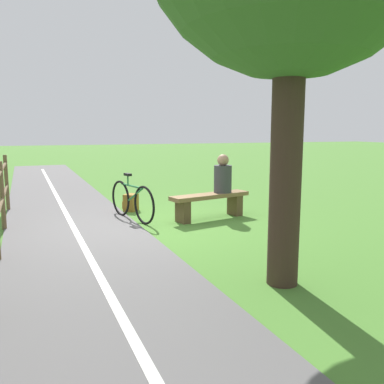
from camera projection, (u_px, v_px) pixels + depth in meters
name	position (u px, v px, depth m)	size (l,w,h in m)	color
ground_plane	(143.00, 228.00, 7.43)	(80.00, 80.00, 0.00)	#477A2D
paved_path	(136.00, 345.00, 3.39)	(2.30, 36.00, 0.02)	#565454
path_centre_line	(136.00, 344.00, 3.38)	(0.10, 32.00, 0.00)	silver
bench	(210.00, 202.00, 8.13)	(1.74, 0.77, 0.50)	brown
person_seated	(223.00, 176.00, 8.22)	(0.43, 0.43, 0.77)	#38383D
bicycle	(132.00, 201.00, 8.01)	(0.54, 1.63, 0.91)	black
backpack	(131.00, 203.00, 8.92)	(0.38, 0.38, 0.37)	olive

